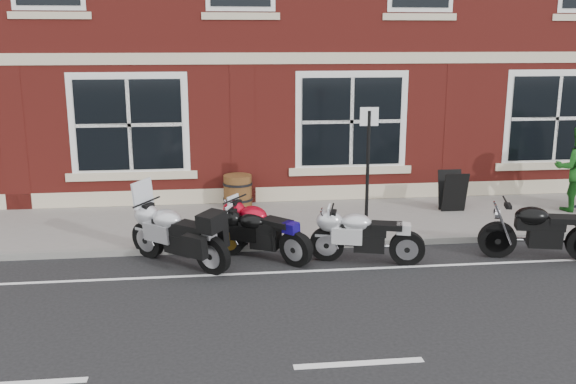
# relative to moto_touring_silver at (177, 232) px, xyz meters

# --- Properties ---
(ground) EXTENTS (80.00, 80.00, 0.00)m
(ground) POSITION_rel_moto_touring_silver_xyz_m (2.34, -0.82, -0.59)
(ground) COLOR black
(ground) RESTS_ON ground
(sidewalk) EXTENTS (30.00, 3.00, 0.12)m
(sidewalk) POSITION_rel_moto_touring_silver_xyz_m (2.34, 2.18, -0.53)
(sidewalk) COLOR slate
(sidewalk) RESTS_ON ground
(kerb) EXTENTS (30.00, 0.16, 0.12)m
(kerb) POSITION_rel_moto_touring_silver_xyz_m (2.34, 0.60, -0.53)
(kerb) COLOR slate
(kerb) RESTS_ON ground
(moto_touring_silver) EXTENTS (1.74, 1.55, 1.44)m
(moto_touring_silver) POSITION_rel_moto_touring_silver_xyz_m (0.00, 0.00, 0.00)
(moto_touring_silver) COLOR black
(moto_touring_silver) RESTS_ON ground
(moto_sport_red) EXTENTS (1.54, 1.58, 0.94)m
(moto_sport_red) POSITION_rel_moto_touring_silver_xyz_m (1.51, 0.21, -0.05)
(moto_sport_red) COLOR black
(moto_sport_red) RESTS_ON ground
(moto_sport_black) EXTENTS (1.71, 0.97, 0.84)m
(moto_sport_black) POSITION_rel_moto_touring_silver_xyz_m (1.46, 0.12, -0.10)
(moto_sport_black) COLOR black
(moto_sport_black) RESTS_ON ground
(moto_sport_silver) EXTENTS (1.96, 0.68, 0.90)m
(moto_sport_silver) POSITION_rel_moto_touring_silver_xyz_m (3.24, -0.29, -0.07)
(moto_sport_silver) COLOR black
(moto_sport_silver) RESTS_ON ground
(moto_naked_black) EXTENTS (2.14, 0.67, 0.98)m
(moto_naked_black) POSITION_rel_moto_touring_silver_xyz_m (6.35, -0.46, -0.03)
(moto_naked_black) COLOR black
(moto_naked_black) RESTS_ON ground
(pedestrian_right) EXTENTS (1.09, 0.95, 1.89)m
(pedestrian_right) POSITION_rel_moto_touring_silver_xyz_m (8.53, 2.14, 0.48)
(pedestrian_right) COLOR #185719
(pedestrian_right) RESTS_ON sidewalk
(a_board_sign) EXTENTS (0.53, 0.36, 0.89)m
(a_board_sign) POSITION_rel_moto_touring_silver_xyz_m (5.87, 2.45, -0.02)
(a_board_sign) COLOR black
(a_board_sign) RESTS_ON sidewalk
(barrel_planter) EXTENTS (0.66, 0.66, 0.74)m
(barrel_planter) POSITION_rel_moto_touring_silver_xyz_m (1.19, 3.30, -0.10)
(barrel_planter) COLOR #513415
(barrel_planter) RESTS_ON sidewalk
(parking_sign) EXTENTS (0.35, 0.07, 2.47)m
(parking_sign) POSITION_rel_moto_touring_silver_xyz_m (3.57, 0.96, 0.96)
(parking_sign) COLOR black
(parking_sign) RESTS_ON sidewalk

